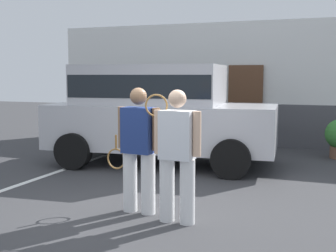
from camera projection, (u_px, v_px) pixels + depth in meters
ground_plane at (144, 214)px, 6.01m from camera, size 40.00×40.00×0.00m
parking_stripe_0 at (48, 175)px, 8.33m from camera, size 0.12×4.40×0.01m
house_frontage at (244, 87)px, 11.91m from camera, size 10.69×0.40×3.23m
parked_suv at (157, 109)px, 9.26m from camera, size 4.77×2.53×2.05m
tennis_player_man at (138, 149)px, 5.98m from camera, size 0.88×0.29×1.68m
tennis_player_woman at (177, 154)px, 5.57m from camera, size 0.76×0.28×1.67m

